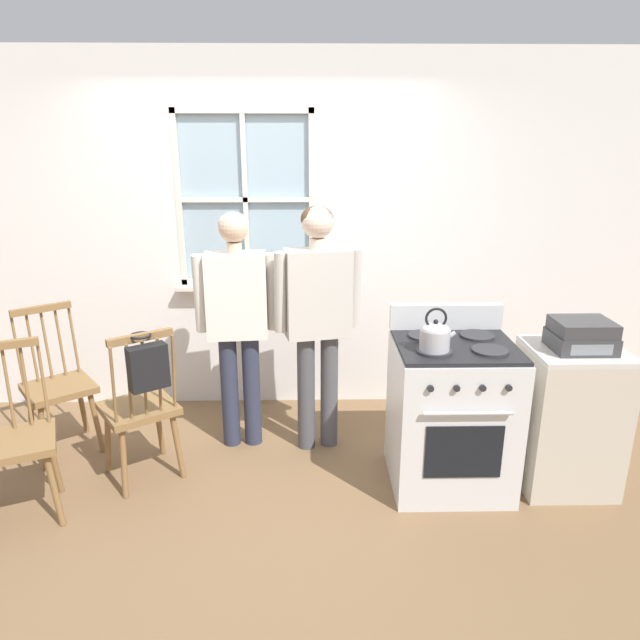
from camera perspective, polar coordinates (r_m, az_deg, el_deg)
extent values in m
plane|color=brown|center=(3.62, -6.42, -17.42)|extent=(16.00, 16.00, 0.00)
cube|color=white|center=(4.95, -28.49, 7.16)|extent=(2.54, 0.06, 2.70)
cube|color=white|center=(4.64, 17.37, 7.92)|extent=(2.83, 0.06, 2.70)
cube|color=white|center=(4.65, -6.88, -2.29)|extent=(1.03, 0.06, 0.99)
cube|color=white|center=(4.39, -7.92, 23.02)|extent=(1.03, 0.06, 0.41)
cube|color=silver|center=(4.43, -7.21, 3.21)|extent=(1.09, 0.10, 0.03)
cube|color=#9EB7C6|center=(4.40, -7.43, 11.88)|extent=(0.97, 0.01, 1.23)
cube|color=silver|center=(4.37, -7.47, 11.84)|extent=(0.04, 0.02, 1.29)
cube|color=silver|center=(4.37, -7.47, 11.84)|extent=(1.03, 0.02, 0.04)
cube|color=silver|center=(4.45, -13.96, 11.59)|extent=(0.04, 0.03, 1.29)
cube|color=silver|center=(4.35, -0.81, 11.95)|extent=(0.04, 0.03, 1.29)
cube|color=silver|center=(4.36, -7.82, 20.08)|extent=(1.03, 0.03, 0.04)
cube|color=silver|center=(4.48, -7.15, 3.84)|extent=(1.03, 0.03, 0.04)
cube|color=olive|center=(3.77, -17.67, -8.41)|extent=(0.57, 0.57, 0.04)
cylinder|color=olive|center=(4.06, -15.79, -10.16)|extent=(0.06, 0.09, 0.45)
cylinder|color=olive|center=(3.98, -20.44, -11.25)|extent=(0.09, 0.06, 0.45)
cylinder|color=olive|center=(3.79, -14.04, -12.10)|extent=(0.09, 0.06, 0.45)
cylinder|color=olive|center=(3.71, -19.03, -13.35)|extent=(0.06, 0.09, 0.45)
cylinder|color=olive|center=(3.57, -14.42, -5.17)|extent=(0.05, 0.07, 0.50)
cylinder|color=olive|center=(3.54, -15.77, -5.47)|extent=(0.05, 0.07, 0.50)
cylinder|color=olive|center=(3.52, -17.15, -5.77)|extent=(0.05, 0.07, 0.50)
cylinder|color=olive|center=(3.49, -18.54, -6.07)|extent=(0.05, 0.07, 0.50)
cylinder|color=olive|center=(3.47, -19.95, -6.38)|extent=(0.05, 0.07, 0.50)
cube|color=olive|center=(3.42, -17.55, -1.66)|extent=(0.34, 0.25, 0.04)
cube|color=olive|center=(3.64, -28.26, -10.81)|extent=(0.54, 0.53, 0.04)
cylinder|color=olive|center=(3.60, -25.02, -15.13)|extent=(0.09, 0.06, 0.45)
cylinder|color=olive|center=(3.88, -25.05, -12.67)|extent=(0.06, 0.09, 0.45)
cylinder|color=olive|center=(3.69, -28.69, -6.14)|extent=(0.04, 0.07, 0.50)
cylinder|color=olive|center=(3.68, -27.30, -5.98)|extent=(0.04, 0.07, 0.50)
cylinder|color=olive|center=(3.67, -25.91, -5.82)|extent=(0.04, 0.07, 0.50)
cube|color=olive|center=(3.60, -29.32, -2.24)|extent=(0.37, 0.19, 0.04)
cube|color=olive|center=(4.25, -24.66, -6.21)|extent=(0.58, 0.57, 0.04)
cylinder|color=olive|center=(4.18, -25.93, -10.54)|extent=(0.06, 0.09, 0.45)
cylinder|color=olive|center=(4.24, -21.44, -9.49)|extent=(0.09, 0.06, 0.45)
cylinder|color=olive|center=(4.46, -26.90, -8.87)|extent=(0.09, 0.06, 0.45)
cylinder|color=olive|center=(4.53, -22.70, -7.92)|extent=(0.06, 0.09, 0.45)
cylinder|color=olive|center=(4.29, -27.98, -2.85)|extent=(0.06, 0.07, 0.50)
cylinder|color=olive|center=(4.30, -26.81, -2.62)|extent=(0.06, 0.07, 0.50)
cylinder|color=olive|center=(4.32, -25.66, -2.38)|extent=(0.06, 0.07, 0.50)
cylinder|color=olive|center=(4.34, -24.52, -2.14)|extent=(0.06, 0.07, 0.50)
cylinder|color=olive|center=(4.36, -23.38, -1.91)|extent=(0.06, 0.07, 0.50)
cube|color=olive|center=(4.24, -26.13, 1.01)|extent=(0.33, 0.26, 0.04)
cylinder|color=#2D3347|center=(4.03, -9.01, -7.04)|extent=(0.12, 0.12, 0.81)
cylinder|color=#2D3347|center=(4.02, -6.83, -6.98)|extent=(0.12, 0.12, 0.81)
cube|color=white|center=(3.79, -8.36, 2.45)|extent=(0.41, 0.24, 0.57)
cylinder|color=white|center=(3.79, -11.95, 2.58)|extent=(0.08, 0.12, 0.52)
cylinder|color=white|center=(3.76, -4.80, 2.81)|extent=(0.08, 0.12, 0.52)
cylinder|color=beige|center=(3.72, -8.58, 7.16)|extent=(0.10, 0.10, 0.07)
sphere|color=beige|center=(3.70, -8.67, 9.14)|extent=(0.19, 0.19, 0.19)
ellipsoid|color=silver|center=(3.72, -8.67, 9.43)|extent=(0.20, 0.20, 0.16)
cylinder|color=#4C4C51|center=(3.94, -1.39, -7.27)|extent=(0.12, 0.12, 0.82)
cylinder|color=#4C4C51|center=(3.97, 0.92, -7.05)|extent=(0.12, 0.12, 0.82)
cube|color=beige|center=(3.72, -0.24, 2.70)|extent=(0.46, 0.29, 0.58)
cylinder|color=beige|center=(3.64, -4.01, 2.73)|extent=(0.10, 0.13, 0.54)
cylinder|color=beige|center=(3.75, 3.55, 3.18)|extent=(0.10, 0.13, 0.54)
cylinder|color=beige|center=(3.65, -0.25, 7.63)|extent=(0.10, 0.10, 0.07)
sphere|color=beige|center=(3.62, -0.25, 9.75)|extent=(0.20, 0.20, 0.20)
ellipsoid|color=brown|center=(3.64, -0.31, 10.06)|extent=(0.21, 0.21, 0.17)
cube|color=silver|center=(3.63, 12.93, -9.40)|extent=(0.71, 0.64, 0.90)
cube|color=black|center=(3.45, 13.46, -2.54)|extent=(0.69, 0.61, 0.02)
cylinder|color=#2D2D30|center=(3.29, 11.33, -3.06)|extent=(0.20, 0.20, 0.02)
cylinder|color=#2D2D30|center=(3.37, 16.63, -2.95)|extent=(0.20, 0.20, 0.02)
cylinder|color=#2D2D30|center=(3.52, 10.47, -1.59)|extent=(0.20, 0.20, 0.02)
cylinder|color=#2D2D30|center=(3.60, 15.44, -1.52)|extent=(0.20, 0.20, 0.02)
cube|color=silver|center=(3.68, 12.47, 0.36)|extent=(0.71, 0.06, 0.16)
cube|color=black|center=(3.38, 14.18, -12.70)|extent=(0.44, 0.01, 0.32)
cylinder|color=silver|center=(3.24, 14.61, -9.03)|extent=(0.49, 0.02, 0.02)
cylinder|color=#232326|center=(3.14, 11.00, -6.75)|extent=(0.04, 0.02, 0.04)
cylinder|color=#232326|center=(3.18, 13.51, -6.66)|extent=(0.04, 0.02, 0.04)
cylinder|color=#232326|center=(3.21, 15.97, -6.57)|extent=(0.04, 0.02, 0.04)
cylinder|color=#232326|center=(3.26, 18.36, -6.47)|extent=(0.04, 0.02, 0.04)
cylinder|color=#B7B7BC|center=(3.26, 11.40, -1.93)|extent=(0.17, 0.17, 0.12)
ellipsoid|color=#B7B7BC|center=(3.24, 11.47, -0.93)|extent=(0.16, 0.16, 0.07)
sphere|color=black|center=(3.23, 11.52, -0.17)|extent=(0.03, 0.03, 0.03)
cylinder|color=#B7B7BC|center=(3.28, 12.80, -1.61)|extent=(0.08, 0.03, 0.07)
torus|color=black|center=(3.22, 11.54, 0.17)|extent=(0.12, 0.01, 0.12)
cylinder|color=beige|center=(4.39, -4.87, 3.87)|extent=(0.15, 0.15, 0.08)
cylinder|color=#33261C|center=(4.38, -4.88, 4.25)|extent=(0.13, 0.13, 0.01)
cone|color=#2D7038|center=(4.37, -4.65, 5.79)|extent=(0.06, 0.05, 0.23)
cone|color=#2D7038|center=(4.38, -5.12, 5.21)|extent=(0.06, 0.05, 0.14)
cone|color=#2D7038|center=(4.34, -4.96, 5.27)|extent=(0.04, 0.08, 0.16)
cube|color=black|center=(3.40, -16.81, -4.55)|extent=(0.23, 0.20, 0.26)
torus|color=black|center=(3.41, -17.52, -1.47)|extent=(0.17, 0.17, 0.01)
cube|color=beige|center=(3.85, 23.50, -9.11)|extent=(0.55, 0.50, 0.87)
cube|color=beige|center=(3.68, 24.35, -2.82)|extent=(0.55, 0.50, 0.03)
cube|color=#38383A|center=(3.64, 24.61, -1.97)|extent=(0.34, 0.28, 0.10)
cube|color=#38383A|center=(3.62, 24.79, -0.63)|extent=(0.32, 0.27, 0.08)
cube|color=gray|center=(3.52, 25.58, -2.75)|extent=(0.24, 0.01, 0.06)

